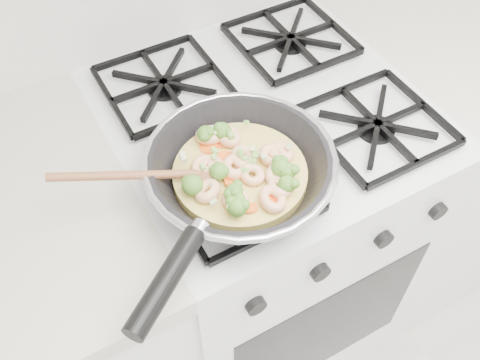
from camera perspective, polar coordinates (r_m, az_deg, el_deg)
stove at (r=1.41m, az=2.12°, el=-5.70°), size 0.60×0.60×0.92m
skillet at (r=0.89m, az=-0.18°, el=0.93°), size 0.45×0.36×0.10m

